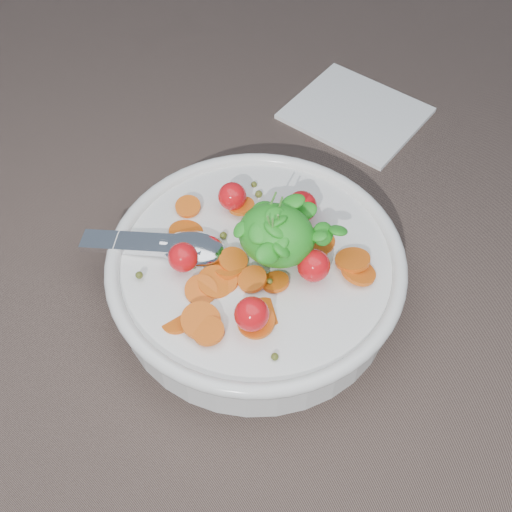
% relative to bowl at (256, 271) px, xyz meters
% --- Properties ---
extents(ground, '(6.00, 6.00, 0.00)m').
position_rel_bowl_xyz_m(ground, '(-0.01, 0.01, -0.03)').
color(ground, brown).
rests_on(ground, ground).
extents(bowl, '(0.28, 0.26, 0.11)m').
position_rel_bowl_xyz_m(bowl, '(0.00, 0.00, 0.00)').
color(bowl, white).
rests_on(bowl, ground).
extents(napkin, '(0.16, 0.15, 0.01)m').
position_rel_bowl_xyz_m(napkin, '(-0.01, 0.27, -0.03)').
color(napkin, white).
rests_on(napkin, ground).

